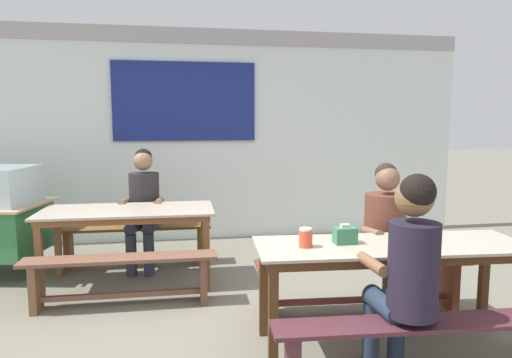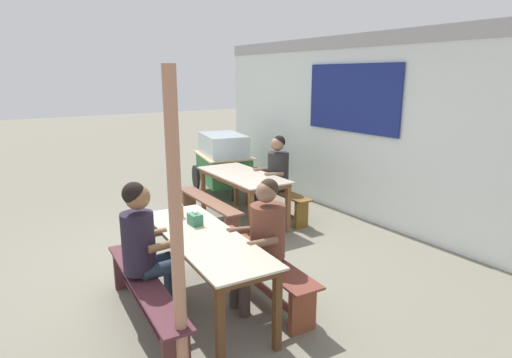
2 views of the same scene
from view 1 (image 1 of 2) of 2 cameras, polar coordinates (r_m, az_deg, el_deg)
The scene contains 13 objects.
ground_plane at distance 3.75m, azimuth -4.72°, elevation -17.90°, with size 40.00×40.00×0.00m, color slate.
backdrop_wall at distance 6.19m, azimuth -7.29°, elevation 5.94°, with size 7.30×0.23×2.78m.
dining_table_far at distance 4.63m, azimuth -15.64°, elevation -4.55°, with size 1.65×0.76×0.75m.
dining_table_near at distance 3.38m, azimuth 16.47°, elevation -8.97°, with size 1.93×0.75×0.75m.
bench_far_back at distance 5.27m, azimuth -14.76°, elevation -7.23°, with size 1.66×0.28×0.44m.
bench_far_front at distance 4.17m, azimuth -16.41°, elevation -11.14°, with size 1.64×0.28×0.44m.
bench_near_back at distance 4.00m, azimuth 13.04°, elevation -11.91°, with size 1.79×0.42×0.44m.
bench_near_front at distance 3.02m, azimuth 20.61°, elevation -18.70°, with size 1.86×0.37×0.44m.
person_center_facing at distance 5.10m, azimuth -13.83°, elevation -2.74°, with size 0.46×0.59×1.29m.
person_near_front at distance 2.86m, azimuth 18.28°, elevation -10.39°, with size 0.41×0.51×1.31m.
person_right_near_table at distance 3.90m, azimuth 16.08°, elevation -6.15°, with size 0.45×0.54×1.26m.
tissue_box at distance 3.27m, azimuth 11.00°, elevation -6.88°, with size 0.15×0.11×0.14m.
condiment_jar at distance 3.14m, azimuth 6.20°, elevation -7.27°, with size 0.09×0.09×0.13m.
Camera 1 is at (-0.30, -3.39, 1.60)m, focal length 32.15 mm.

